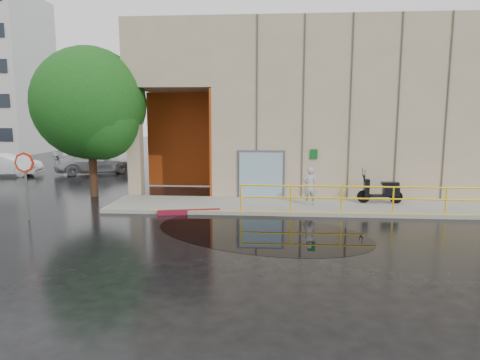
% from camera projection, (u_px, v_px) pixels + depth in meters
% --- Properties ---
extents(ground, '(120.00, 120.00, 0.00)m').
position_uv_depth(ground, '(249.00, 238.00, 13.28)').
color(ground, black).
rests_on(ground, ground).
extents(sidewalk, '(20.00, 3.00, 0.15)m').
position_uv_depth(sidewalk, '(353.00, 207.00, 17.41)').
color(sidewalk, gray).
rests_on(sidewalk, ground).
extents(building, '(20.00, 10.17, 8.00)m').
position_uv_depth(building, '(354.00, 107.00, 23.09)').
color(building, tan).
rests_on(building, ground).
extents(guardrail, '(9.56, 0.06, 1.03)m').
position_uv_depth(guardrail, '(367.00, 199.00, 15.97)').
color(guardrail, yellow).
rests_on(guardrail, sidewalk).
extents(person, '(0.60, 0.42, 1.54)m').
position_uv_depth(person, '(310.00, 186.00, 17.38)').
color(person, '#AAABAF').
rests_on(person, sidewalk).
extents(scooter, '(1.86, 0.59, 1.43)m').
position_uv_depth(scooter, '(381.00, 184.00, 17.72)').
color(scooter, black).
rests_on(scooter, sidewalk).
extents(stop_sign, '(0.75, 0.10, 2.49)m').
position_uv_depth(stop_sign, '(25.00, 171.00, 15.27)').
color(stop_sign, '#5C5C61').
rests_on(stop_sign, ground).
extents(red_curb, '(2.38, 0.71, 0.18)m').
position_uv_depth(red_curb, '(189.00, 212.00, 16.50)').
color(red_curb, maroon).
rests_on(red_curb, ground).
extents(puddle, '(8.55, 7.03, 0.01)m').
position_uv_depth(puddle, '(260.00, 232.00, 14.02)').
color(puddle, black).
rests_on(puddle, ground).
extents(car_b, '(4.49, 2.27, 1.41)m').
position_uv_depth(car_b, '(4.00, 165.00, 26.66)').
color(car_b, white).
rests_on(car_b, ground).
extents(car_c, '(5.43, 4.15, 1.47)m').
position_uv_depth(car_c, '(95.00, 162.00, 27.75)').
color(car_c, '#B9BAC0').
rests_on(car_c, ground).
extents(tree_near, '(5.10, 5.10, 6.86)m').
position_uv_depth(tree_near, '(92.00, 108.00, 19.42)').
color(tree_near, '#321C10').
rests_on(tree_near, ground).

